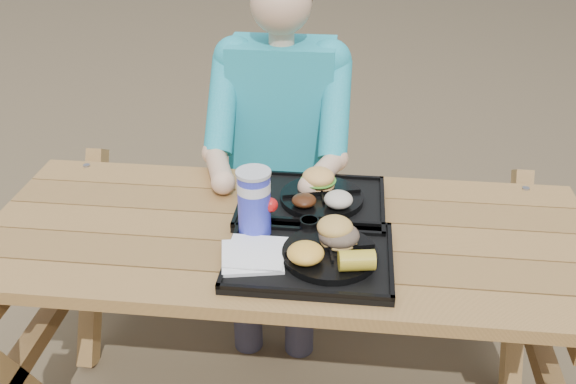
# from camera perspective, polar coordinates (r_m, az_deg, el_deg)

# --- Properties ---
(picnic_table) EXTENTS (1.80, 1.49, 0.75)m
(picnic_table) POSITION_cam_1_polar(r_m,az_deg,el_deg) (2.12, 0.00, -11.99)
(picnic_table) COLOR #999999
(picnic_table) RESTS_ON ground
(tray_near) EXTENTS (0.45, 0.35, 0.02)m
(tray_near) POSITION_cam_1_polar(r_m,az_deg,el_deg) (1.76, 1.94, -5.86)
(tray_near) COLOR black
(tray_near) RESTS_ON picnic_table
(tray_far) EXTENTS (0.45, 0.35, 0.02)m
(tray_far) POSITION_cam_1_polar(r_m,az_deg,el_deg) (2.00, 2.12, -1.11)
(tray_far) COLOR black
(tray_far) RESTS_ON picnic_table
(plate_near) EXTENTS (0.26, 0.26, 0.02)m
(plate_near) POSITION_cam_1_polar(r_m,az_deg,el_deg) (1.74, 3.75, -5.53)
(plate_near) COLOR black
(plate_near) RESTS_ON tray_near
(plate_far) EXTENTS (0.26, 0.26, 0.02)m
(plate_far) POSITION_cam_1_polar(r_m,az_deg,el_deg) (2.00, 3.01, -0.52)
(plate_far) COLOR black
(plate_far) RESTS_ON tray_far
(napkin_stack) EXTENTS (0.19, 0.19, 0.02)m
(napkin_stack) POSITION_cam_1_polar(r_m,az_deg,el_deg) (1.74, -3.21, -5.64)
(napkin_stack) COLOR white
(napkin_stack) RESTS_ON tray_near
(soda_cup) EXTENTS (0.09, 0.09, 0.19)m
(soda_cup) POSITION_cam_1_polar(r_m,az_deg,el_deg) (1.80, -3.02, -1.08)
(soda_cup) COLOR #1A24CA
(soda_cup) RESTS_ON tray_near
(condiment_bbq) EXTENTS (0.06, 0.06, 0.03)m
(condiment_bbq) POSITION_cam_1_polar(r_m,az_deg,el_deg) (1.85, 1.91, -2.91)
(condiment_bbq) COLOR black
(condiment_bbq) RESTS_ON tray_near
(condiment_mustard) EXTENTS (0.05, 0.05, 0.03)m
(condiment_mustard) POSITION_cam_1_polar(r_m,az_deg,el_deg) (1.84, 4.23, -3.24)
(condiment_mustard) COLOR gold
(condiment_mustard) RESTS_ON tray_near
(sandwich) EXTENTS (0.11, 0.11, 0.11)m
(sandwich) POSITION_cam_1_polar(r_m,az_deg,el_deg) (1.75, 4.59, -2.96)
(sandwich) COLOR gold
(sandwich) RESTS_ON plate_near
(mac_cheese) EXTENTS (0.10, 0.10, 0.05)m
(mac_cheese) POSITION_cam_1_polar(r_m,az_deg,el_deg) (1.68, 1.58, -5.45)
(mac_cheese) COLOR yellow
(mac_cheese) RESTS_ON plate_near
(corn_cob) EXTENTS (0.11, 0.11, 0.05)m
(corn_cob) POSITION_cam_1_polar(r_m,az_deg,el_deg) (1.66, 6.13, -6.07)
(corn_cob) COLOR gold
(corn_cob) RESTS_ON plate_near
(cutlery_far) EXTENTS (0.04, 0.17, 0.01)m
(cutlery_far) POSITION_cam_1_polar(r_m,az_deg,el_deg) (2.03, -2.46, -0.23)
(cutlery_far) COLOR black
(cutlery_far) RESTS_ON tray_far
(burger) EXTENTS (0.11, 0.11, 0.09)m
(burger) POSITION_cam_1_polar(r_m,az_deg,el_deg) (2.02, 2.73, 1.67)
(burger) COLOR #F5AE56
(burger) RESTS_ON plate_far
(baked_beans) EXTENTS (0.08, 0.08, 0.03)m
(baked_beans) POSITION_cam_1_polar(r_m,az_deg,el_deg) (1.93, 1.43, -0.75)
(baked_beans) COLOR #421E0D
(baked_beans) RESTS_ON plate_far
(potato_salad) EXTENTS (0.09, 0.09, 0.05)m
(potato_salad) POSITION_cam_1_polar(r_m,az_deg,el_deg) (1.93, 4.50, -0.67)
(potato_salad) COLOR beige
(potato_salad) RESTS_ON plate_far
(diner) EXTENTS (0.48, 0.84, 1.28)m
(diner) POSITION_cam_1_polar(r_m,az_deg,el_deg) (2.48, -0.52, 2.15)
(diner) COLOR teal
(diner) RESTS_ON ground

